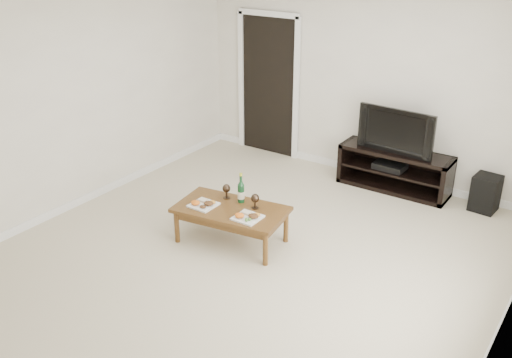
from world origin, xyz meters
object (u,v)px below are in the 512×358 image
Objects in this scene: television at (399,129)px; subwoofer at (485,193)px; coffee_table at (231,225)px; media_console at (394,170)px.

subwoofer is at bearing 5.96° from television.
television reaches higher than subwoofer.
coffee_table is (-0.96, -2.33, -0.63)m from television.
media_console is at bearing 0.00° from television.
media_console is 1.22× the size of coffee_table.
media_console reaches higher than subwoofer.
media_console is 1.16m from subwoofer.
television reaches higher than coffee_table.
coffee_table is at bearing -112.33° from media_console.
coffee_table is (-0.96, -2.33, -0.07)m from media_console.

